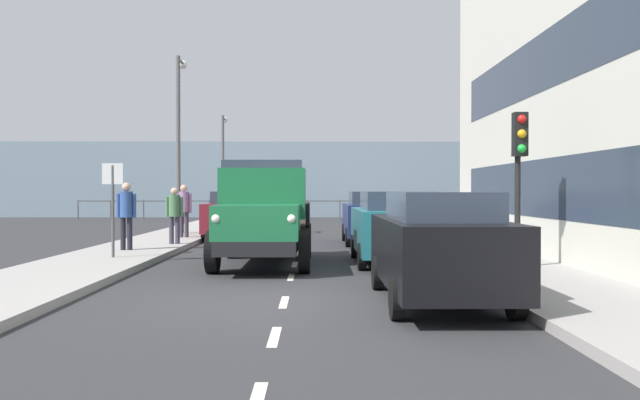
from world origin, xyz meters
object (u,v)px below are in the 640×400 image
car_navy_kerbside_2 (373,217)px  pedestrian_in_dark_coat (184,208)px  traffic_light_near (519,155)px  street_sign (113,193)px  car_teal_kerbside_1 (395,226)px  car_maroon_oppositeside_0 (236,214)px  pedestrian_by_lamp (184,206)px  pedestrian_strolling (126,210)px  lamp_post_promenade (179,129)px  pedestrian_with_bag (174,211)px  lamp_post_far (223,157)px  truck_vintage_green (263,215)px  car_black_kerbside_near (438,245)px

car_navy_kerbside_2 → pedestrian_in_dark_coat: bearing=-25.6°
car_navy_kerbside_2 → traffic_light_near: 8.52m
street_sign → car_teal_kerbside_1: bearing=179.3°
car_maroon_oppositeside_0 → traffic_light_near: size_ratio=1.35×
pedestrian_by_lamp → pedestrian_in_dark_coat: size_ratio=1.13×
pedestrian_strolling → lamp_post_promenade: size_ratio=0.28×
traffic_light_near → car_teal_kerbside_1: bearing=-43.1°
pedestrian_with_bag → pedestrian_by_lamp: pedestrian_by_lamp is taller
pedestrian_in_dark_coat → car_teal_kerbside_1: bearing=126.7°
car_navy_kerbside_2 → pedestrian_strolling: bearing=28.9°
car_teal_kerbside_1 → pedestrian_strolling: (6.98, -2.03, 0.33)m
pedestrian_in_dark_coat → lamp_post_promenade: size_ratio=0.25×
traffic_light_near → car_maroon_oppositeside_0: bearing=-55.4°
lamp_post_far → street_sign: bearing=90.3°
pedestrian_by_lamp → lamp_post_far: (0.46, -12.95, 2.36)m
pedestrian_by_lamp → pedestrian_in_dark_coat: bearing=-79.1°
car_teal_kerbside_1 → truck_vintage_green: bearing=9.7°
car_navy_kerbside_2 → pedestrian_in_dark_coat: size_ratio=2.54×
pedestrian_in_dark_coat → pedestrian_strolling: bearing=88.9°
car_black_kerbside_near → street_sign: bearing=-39.7°
traffic_light_near → lamp_post_promenade: (9.14, -10.38, 1.53)m
car_teal_kerbside_1 → street_sign: (6.75, -0.08, 0.79)m
lamp_post_promenade → lamp_post_far: (0.02, -11.59, -0.43)m
pedestrian_strolling → pedestrian_in_dark_coat: size_ratio=1.14×
lamp_post_far → street_sign: 19.82m
car_black_kerbside_near → car_teal_kerbside_1: bearing=-90.0°
car_navy_kerbside_2 → pedestrian_by_lamp: (6.40, -0.98, 0.32)m
car_maroon_oppositeside_0 → street_sign: 8.32m
car_navy_kerbside_2 → pedestrian_by_lamp: pedestrian_by_lamp is taller
car_maroon_oppositeside_0 → street_sign: size_ratio=1.92×
pedestrian_strolling → traffic_light_near: bearing=155.7°
car_navy_kerbside_2 → car_maroon_oppositeside_0: bearing=-25.1°
pedestrian_by_lamp → lamp_post_far: lamp_post_far is taller
car_teal_kerbside_1 → car_maroon_oppositeside_0: 9.43m
pedestrian_in_dark_coat → traffic_light_near: size_ratio=0.50×
car_teal_kerbside_1 → pedestrian_with_bag: bearing=-33.6°
pedestrian_in_dark_coat → lamp_post_promenade: bearing=90.4°
truck_vintage_green → car_navy_kerbside_2: size_ratio=1.40×
car_navy_kerbside_2 → lamp_post_promenade: lamp_post_promenade is taller
car_teal_kerbside_1 → traffic_light_near: (-2.30, 2.16, 1.58)m
car_teal_kerbside_1 → traffic_light_near: size_ratio=1.37×
pedestrian_in_dark_coat → lamp_post_far: bearing=-89.9°
pedestrian_with_bag → traffic_light_near: bearing=143.5°
traffic_light_near → pedestrian_with_bag: bearing=-36.5°
car_teal_kerbside_1 → car_navy_kerbside_2: (0.00, -5.89, -0.00)m
truck_vintage_green → pedestrian_in_dark_coat: (3.75, -9.70, -0.10)m
pedestrian_strolling → lamp_post_far: bearing=-90.4°
pedestrian_in_dark_coat → lamp_post_promenade: (-0.01, 0.95, 2.92)m
car_black_kerbside_near → traffic_light_near: size_ratio=1.38×
car_black_kerbside_near → pedestrian_with_bag: (6.13, -9.60, 0.25)m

